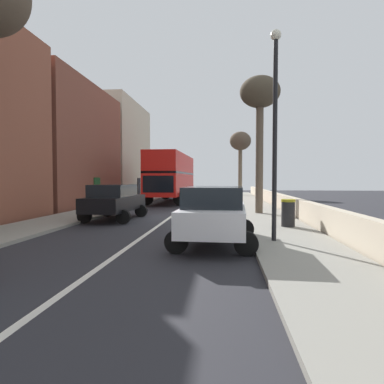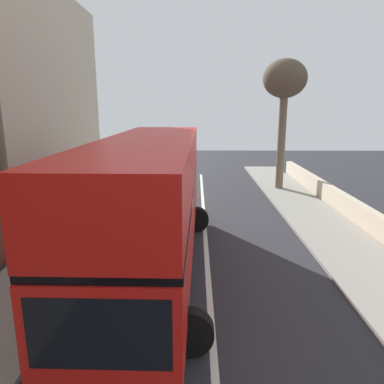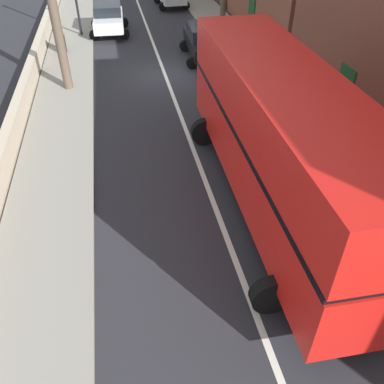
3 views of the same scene
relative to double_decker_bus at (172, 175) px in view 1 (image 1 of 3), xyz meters
name	(u,v)px [view 1 (image 1 of 3)]	position (x,y,z in m)	size (l,w,h in m)	color
ground_plane	(172,216)	(1.70, -10.81, -2.35)	(84.00, 84.00, 0.00)	#28282D
road_centre_line	(172,216)	(1.70, -10.81, -2.35)	(0.16, 54.00, 0.01)	silver
sidewalk_left	(84,214)	(-3.20, -10.81, -2.29)	(2.60, 60.00, 0.12)	gray
sidewalk_right	(265,216)	(6.60, -10.81, -2.29)	(2.60, 60.00, 0.12)	gray
terraced_houses_left	(28,134)	(-6.80, -10.03, 2.23)	(4.07, 47.52, 10.15)	brown
boundary_wall_right	(295,208)	(8.15, -10.81, -1.85)	(0.36, 54.00, 1.01)	beige
double_decker_bus	(172,175)	(0.00, 0.00, 0.00)	(3.71, 11.01, 4.06)	red
parked_car_black_left_0	(114,200)	(-0.80, -12.72, -1.38)	(2.57, 4.51, 1.73)	black
parked_car_white_right_3	(214,213)	(4.20, -18.45, -1.37)	(2.59, 4.23, 1.76)	silver
street_tree_right_1	(260,99)	(6.41, -9.75, 3.99)	(2.19, 2.19, 7.48)	brown
street_tree_right_3	(240,143)	(6.35, 11.27, 3.83)	(2.49, 2.49, 7.43)	brown
lamppost_right	(275,118)	(6.00, -18.12, 1.45)	(0.32, 0.32, 6.31)	black
litter_bin_right	(288,213)	(7.00, -15.01, -1.69)	(0.55, 0.55, 1.07)	black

